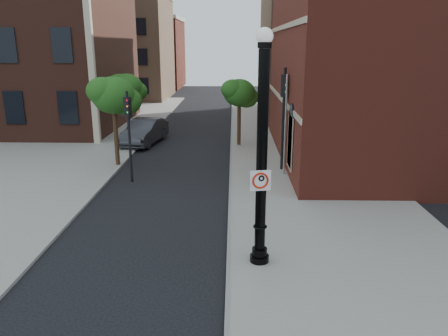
{
  "coord_description": "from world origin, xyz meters",
  "views": [
    {
      "loc": [
        2.19,
        -11.73,
        6.59
      ],
      "look_at": [
        1.89,
        2.0,
        2.68
      ],
      "focal_mm": 35.0,
      "sensor_mm": 36.0,
      "label": 1
    }
  ],
  "objects_px": {
    "no_parking_sign": "(261,180)",
    "traffic_signal_right": "(284,103)",
    "traffic_signal_left": "(128,122)",
    "lamppost": "(262,164)",
    "parked_car": "(145,132)"
  },
  "relations": [
    {
      "from": "no_parking_sign",
      "to": "traffic_signal_right",
      "type": "relative_size",
      "value": 0.11
    },
    {
      "from": "no_parking_sign",
      "to": "parked_car",
      "type": "distance_m",
      "value": 18.48
    },
    {
      "from": "lamppost",
      "to": "traffic_signal_left",
      "type": "bearing_deg",
      "value": 125.06
    },
    {
      "from": "lamppost",
      "to": "traffic_signal_left",
      "type": "height_order",
      "value": "lamppost"
    },
    {
      "from": "parked_car",
      "to": "traffic_signal_right",
      "type": "distance_m",
      "value": 11.21
    },
    {
      "from": "no_parking_sign",
      "to": "traffic_signal_right",
      "type": "bearing_deg",
      "value": 69.6
    },
    {
      "from": "no_parking_sign",
      "to": "parked_car",
      "type": "relative_size",
      "value": 0.12
    },
    {
      "from": "lamppost",
      "to": "traffic_signal_right",
      "type": "bearing_deg",
      "value": 80.25
    },
    {
      "from": "lamppost",
      "to": "traffic_signal_right",
      "type": "relative_size",
      "value": 1.29
    },
    {
      "from": "no_parking_sign",
      "to": "traffic_signal_right",
      "type": "xyz_separation_m",
      "value": [
        1.81,
        10.5,
        0.88
      ]
    },
    {
      "from": "traffic_signal_left",
      "to": "traffic_signal_right",
      "type": "xyz_separation_m",
      "value": [
        7.62,
        2.0,
        0.67
      ]
    },
    {
      "from": "no_parking_sign",
      "to": "traffic_signal_left",
      "type": "relative_size",
      "value": 0.14
    },
    {
      "from": "no_parking_sign",
      "to": "traffic_signal_right",
      "type": "height_order",
      "value": "traffic_signal_right"
    },
    {
      "from": "lamppost",
      "to": "parked_car",
      "type": "height_order",
      "value": "lamppost"
    },
    {
      "from": "traffic_signal_left",
      "to": "no_parking_sign",
      "type": "bearing_deg",
      "value": -31.98
    }
  ]
}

